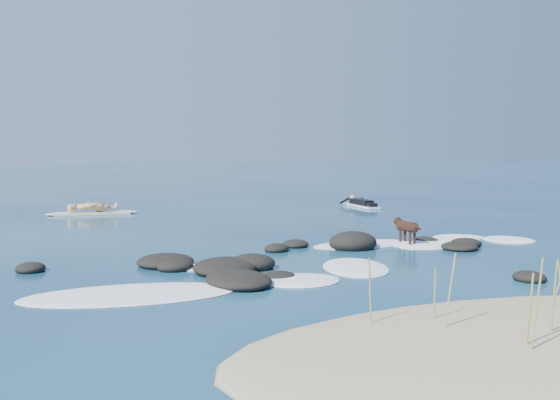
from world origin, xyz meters
name	(u,v)px	position (x,y,z in m)	size (l,w,h in m)	color
ground	(322,248)	(0.00, 0.00, 0.00)	(160.00, 160.00, 0.00)	#0A2642
sand_dune	(551,345)	(0.00, -8.20, 0.00)	(9.00, 4.40, 0.60)	#9E8966
dune_grass	(527,298)	(-0.32, -8.11, 0.65)	(3.98, 1.74, 1.22)	#959648
reef_rocks	(286,258)	(-1.49, -1.60, 0.09)	(11.34, 6.03, 0.58)	black
breaking_foam	(409,259)	(1.33, -2.09, 0.01)	(15.25, 6.55, 0.12)	white
standing_surfer_rig	(92,195)	(-5.46, 9.89, 0.76)	(3.37, 0.67, 1.92)	#EEE7BE
paddling_surfer_rig	(361,203)	(5.55, 9.51, 0.15)	(1.17, 2.60, 0.45)	white
dog	(406,227)	(2.32, -0.18, 0.48)	(0.41, 1.14, 0.72)	black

